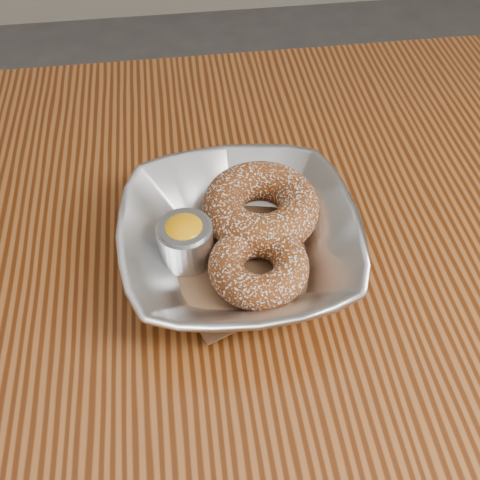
{
  "coord_description": "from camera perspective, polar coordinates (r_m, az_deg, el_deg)",
  "views": [
    {
      "loc": [
        -0.11,
        -0.31,
        1.17
      ],
      "look_at": [
        -0.06,
        0.03,
        0.78
      ],
      "focal_mm": 42.0,
      "sensor_mm": 36.0,
      "label": 1
    }
  ],
  "objects": [
    {
      "name": "table",
      "position": [
        0.61,
        6.04,
        -9.36
      ],
      "size": [
        1.2,
        0.8,
        0.75
      ],
      "color": "brown",
      "rests_on": "ground_plane"
    },
    {
      "name": "parchment",
      "position": [
        0.54,
        0.0,
        -1.47
      ],
      "size": [
        0.19,
        0.19,
        0.0
      ],
      "primitive_type": "cube",
      "rotation": [
        0.0,
        0.0,
        0.38
      ],
      "color": "brown",
      "rests_on": "table"
    },
    {
      "name": "ramekin",
      "position": [
        0.52,
        -5.58,
        -0.0
      ],
      "size": [
        0.05,
        0.05,
        0.05
      ],
      "color": "#B7B9BE",
      "rests_on": "table"
    },
    {
      "name": "serving_bowl",
      "position": [
        0.52,
        -0.0,
        -0.21
      ],
      "size": [
        0.22,
        0.22,
        0.05
      ],
      "primitive_type": "imported",
      "color": "#B7B9BE",
      "rests_on": "table"
    },
    {
      "name": "donut_front",
      "position": [
        0.5,
        1.9,
        -2.64
      ],
      "size": [
        0.12,
        0.12,
        0.03
      ],
      "primitive_type": "torus",
      "rotation": [
        0.0,
        0.0,
        0.39
      ],
      "color": "#6B3011",
      "rests_on": "parchment"
    },
    {
      "name": "donut_back",
      "position": [
        0.55,
        2.12,
        3.39
      ],
      "size": [
        0.14,
        0.14,
        0.04
      ],
      "primitive_type": "torus",
      "rotation": [
        0.0,
        0.0,
        -0.32
      ],
      "color": "#6B3011",
      "rests_on": "parchment"
    }
  ]
}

